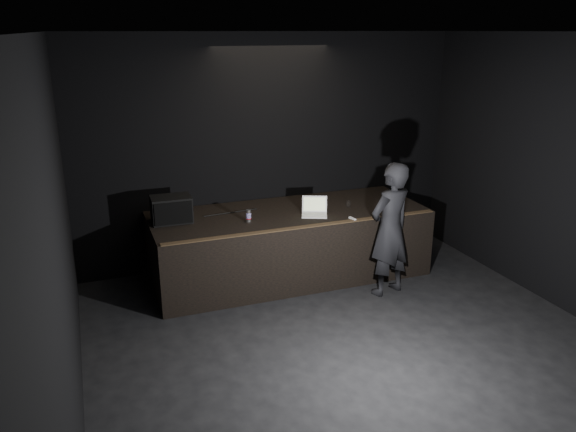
# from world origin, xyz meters

# --- Properties ---
(ground) EXTENTS (7.00, 7.00, 0.00)m
(ground) POSITION_xyz_m (0.00, 0.00, 0.00)
(ground) COLOR black
(ground) RESTS_ON ground
(room_walls) EXTENTS (6.10, 7.10, 3.52)m
(room_walls) POSITION_xyz_m (0.00, 0.00, 2.02)
(room_walls) COLOR black
(room_walls) RESTS_ON ground
(stage_riser) EXTENTS (4.00, 1.50, 1.00)m
(stage_riser) POSITION_xyz_m (0.00, 2.73, 0.50)
(stage_riser) COLOR black
(stage_riser) RESTS_ON ground
(riser_lip) EXTENTS (3.92, 0.10, 0.01)m
(riser_lip) POSITION_xyz_m (0.00, 2.02, 1.01)
(riser_lip) COLOR brown
(riser_lip) RESTS_ON stage_riser
(stage_monitor) EXTENTS (0.55, 0.41, 0.36)m
(stage_monitor) POSITION_xyz_m (-1.67, 2.87, 1.18)
(stage_monitor) COLOR black
(stage_monitor) RESTS_ON stage_riser
(cable) EXTENTS (0.81, 0.09, 0.02)m
(cable) POSITION_xyz_m (-0.81, 2.96, 1.01)
(cable) COLOR black
(cable) RESTS_ON stage_riser
(laptop) EXTENTS (0.45, 0.43, 0.25)m
(laptop) POSITION_xyz_m (0.30, 2.48, 1.06)
(laptop) COLOR white
(laptop) RESTS_ON stage_riser
(beer_can) EXTENTS (0.07, 0.07, 0.17)m
(beer_can) POSITION_xyz_m (-0.68, 2.50, 1.09)
(beer_can) COLOR silver
(beer_can) RESTS_ON stage_riser
(plastic_cup) EXTENTS (0.07, 0.07, 0.09)m
(plastic_cup) POSITION_xyz_m (0.91, 2.63, 1.05)
(plastic_cup) COLOR white
(plastic_cup) RESTS_ON stage_riser
(wii_remote) EXTENTS (0.05, 0.15, 0.03)m
(wii_remote) POSITION_xyz_m (0.70, 2.08, 1.01)
(wii_remote) COLOR white
(wii_remote) RESTS_ON stage_riser
(person) EXTENTS (0.78, 0.62, 1.87)m
(person) POSITION_xyz_m (1.08, 1.68, 0.94)
(person) COLOR black
(person) RESTS_ON ground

